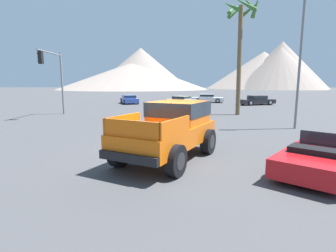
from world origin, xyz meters
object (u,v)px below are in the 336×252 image
object	(u,v)px
parked_car_tan	(182,100)
street_lamp_post	(301,44)
parked_car_dark	(257,100)
palm_tree_tall	(241,30)
orange_pickup_truck	(172,127)
parked_car_blue	(129,99)
parked_car_white	(207,98)
red_convertible_car	(321,157)
traffic_light_main	(53,70)

from	to	relation	value
parked_car_tan	street_lamp_post	distance (m)	18.19
parked_car_dark	palm_tree_tall	bearing A→B (deg)	136.88
parked_car_dark	street_lamp_post	world-z (taller)	street_lamp_post
orange_pickup_truck	parked_car_blue	bearing A→B (deg)	129.25
parked_car_blue	parked_car_tan	bearing A→B (deg)	141.40
parked_car_white	street_lamp_post	xyz separation A→B (m)	(2.33, -21.15, 4.22)
parked_car_dark	parked_car_blue	distance (m)	16.17
red_convertible_car	parked_car_dark	distance (m)	25.44
parked_car_dark	parked_car_white	xyz separation A→B (m)	(-5.54, 4.02, 0.00)
parked_car_tan	palm_tree_tall	bearing A→B (deg)	58.87
parked_car_white	street_lamp_post	size ratio (longest dim) A/B	0.56
orange_pickup_truck	street_lamp_post	xyz separation A→B (m)	(7.28, 6.17, 3.69)
street_lamp_post	parked_car_dark	bearing A→B (deg)	79.40
red_convertible_car	parked_car_blue	xyz separation A→B (m)	(-10.09, 26.67, 0.13)
orange_pickup_truck	parked_car_white	bearing A→B (deg)	106.55
red_convertible_car	parked_car_tan	world-z (taller)	red_convertible_car
orange_pickup_truck	street_lamp_post	size ratio (longest dim) A/B	0.64
parked_car_tan	traffic_light_main	world-z (taller)	traffic_light_main
red_convertible_car	parked_car_tan	bearing A→B (deg)	137.59
parked_car_white	street_lamp_post	distance (m)	21.69
parked_car_white	parked_car_dark	bearing A→B (deg)	60.80
parked_car_white	street_lamp_post	bearing A→B (deg)	13.04
red_convertible_car	parked_car_white	distance (m)	28.75
parked_car_white	orange_pickup_truck	bearing A→B (deg)	-3.51
orange_pickup_truck	parked_car_white	distance (m)	27.77
parked_car_white	parked_car_blue	bearing A→B (deg)	-72.04
parked_car_blue	street_lamp_post	world-z (taller)	street_lamp_post
parked_car_blue	parked_car_dark	bearing A→B (deg)	154.19
orange_pickup_truck	street_lamp_post	distance (m)	10.23
parked_car_blue	palm_tree_tall	xyz separation A→B (m)	(11.21, -12.15, 6.38)
red_convertible_car	palm_tree_tall	distance (m)	15.94
parked_car_blue	palm_tree_tall	bearing A→B (deg)	113.74
orange_pickup_truck	palm_tree_tall	distance (m)	15.39
orange_pickup_truck	palm_tree_tall	xyz separation A→B (m)	(5.64, 13.08, 5.83)
parked_car_white	palm_tree_tall	size ratio (longest dim) A/B	0.49
parked_car_white	traffic_light_main	xyz separation A→B (m)	(-14.34, -15.50, 3.09)
parked_car_white	traffic_light_main	bearing A→B (deg)	-36.03
parked_car_tan	street_lamp_post	xyz separation A→B (m)	(6.03, -16.63, 4.24)
parked_car_tan	traffic_light_main	distance (m)	15.61
palm_tree_tall	parked_car_blue	bearing A→B (deg)	132.68
red_convertible_car	parked_car_white	bearing A→B (deg)	129.05
street_lamp_post	parked_car_tan	bearing A→B (deg)	109.93
red_convertible_car	traffic_light_main	xyz separation A→B (m)	(-13.92, 13.25, 3.24)
parked_car_dark	traffic_light_main	world-z (taller)	traffic_light_main
parked_car_tan	palm_tree_tall	size ratio (longest dim) A/B	0.47
street_lamp_post	traffic_light_main	bearing A→B (deg)	161.30
red_convertible_car	palm_tree_tall	bearing A→B (deg)	125.50
parked_car_blue	palm_tree_tall	world-z (taller)	palm_tree_tall
parked_car_tan	red_convertible_car	bearing A→B (deg)	42.26
traffic_light_main	palm_tree_tall	world-z (taller)	palm_tree_tall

